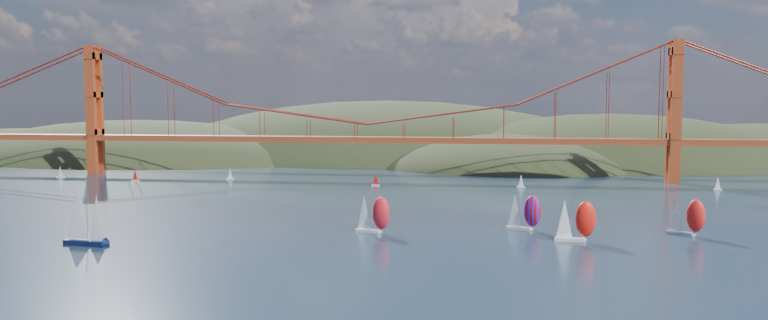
{
  "coord_description": "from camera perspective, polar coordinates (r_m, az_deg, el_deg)",
  "views": [
    {
      "loc": [
        50.71,
        -122.43,
        32.84
      ],
      "look_at": [
        19.73,
        90.0,
        14.89
      ],
      "focal_mm": 35.0,
      "sensor_mm": 36.0,
      "label": 1
    }
  ],
  "objects": [
    {
      "name": "distant_boat_1",
      "position": [
        334.72,
        -23.44,
        -0.83
      ],
      "size": [
        3.0,
        2.0,
        4.7
      ],
      "color": "silver",
      "rests_on": "ground"
    },
    {
      "name": "ground",
      "position": [
        136.52,
        -13.96,
        -9.28
      ],
      "size": [
        1200.0,
        1200.0,
        0.0
      ],
      "primitive_type": "plane",
      "color": "black",
      "rests_on": "ground"
    },
    {
      "name": "racer_2",
      "position": [
        192.89,
        21.99,
        -3.94
      ],
      "size": [
        8.81,
        7.2,
        10.09
      ],
      "rotation": [
        0.0,
        0.0,
        -0.57
      ],
      "color": "silver",
      "rests_on": "ground"
    },
    {
      "name": "racer_1",
      "position": [
        176.77,
        14.31,
        -4.43
      ],
      "size": [
        9.2,
        3.74,
        10.59
      ],
      "rotation": [
        0.0,
        0.0,
        0.02
      ],
      "color": "silver",
      "rests_on": "ground"
    },
    {
      "name": "distant_boat_9",
      "position": [
        278.63,
        -0.64,
        -1.49
      ],
      "size": [
        3.0,
        2.0,
        4.7
      ],
      "color": "silver",
      "rests_on": "ground"
    },
    {
      "name": "distant_boat_2",
      "position": [
        309.68,
        -18.44,
        -1.11
      ],
      "size": [
        3.0,
        2.0,
        4.7
      ],
      "color": "silver",
      "rests_on": "ground"
    },
    {
      "name": "distant_boat_4",
      "position": [
        290.81,
        24.08,
        -1.64
      ],
      "size": [
        3.0,
        2.0,
        4.7
      ],
      "color": "silver",
      "rests_on": "ground"
    },
    {
      "name": "racer_0",
      "position": [
        182.24,
        -0.91,
        -4.07
      ],
      "size": [
        9.07,
        5.4,
        10.16
      ],
      "rotation": [
        0.0,
        0.0,
        -0.28
      ],
      "color": "silver",
      "rests_on": "ground"
    },
    {
      "name": "distant_boat_8",
      "position": [
        277.77,
        10.4,
        -1.59
      ],
      "size": [
        3.0,
        2.0,
        4.7
      ],
      "color": "silver",
      "rests_on": "ground"
    },
    {
      "name": "distant_boat_3",
      "position": [
        306.53,
        -11.64,
        -1.02
      ],
      "size": [
        3.0,
        2.0,
        4.7
      ],
      "color": "silver",
      "rests_on": "ground"
    },
    {
      "name": "bridge",
      "position": [
        306.95,
        -1.55,
        4.67
      ],
      "size": [
        552.0,
        12.0,
        55.0
      ],
      "color": "brown",
      "rests_on": "ground"
    },
    {
      "name": "racer_rwb",
      "position": [
        189.12,
        10.55,
        -3.85
      ],
      "size": [
        8.92,
        5.71,
        9.97
      ],
      "rotation": [
        0.0,
        0.0,
        -0.34
      ],
      "color": "silver",
      "rests_on": "ground"
    },
    {
      "name": "headlands",
      "position": [
        403.31,
        7.43,
        -1.71
      ],
      "size": [
        725.0,
        225.0,
        96.0
      ],
      "color": "black",
      "rests_on": "ground"
    },
    {
      "name": "sloop_navy",
      "position": [
        179.41,
        -21.91,
        -3.86
      ],
      "size": [
        10.46,
        6.34,
        15.79
      ],
      "rotation": [
        0.0,
        0.0,
        -0.13
      ],
      "color": "black",
      "rests_on": "ground"
    }
  ]
}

